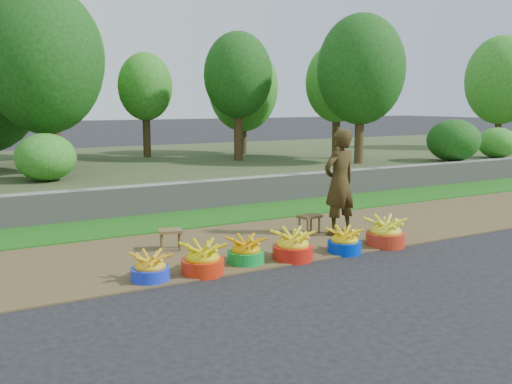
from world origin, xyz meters
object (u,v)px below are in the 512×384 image
basin_b (202,260)px  basin_d (293,247)px  basin_f (385,233)px  stool_right (309,219)px  basin_e (344,242)px  basin_a (150,269)px  stool_left (170,234)px  vendor_woman (340,182)px  basin_c (246,252)px

basin_b → basin_d: size_ratio=0.98×
basin_f → stool_right: 1.25m
basin_b → basin_e: size_ratio=1.12×
basin_a → stool_left: basin_a is taller
basin_b → basin_f: (2.85, -0.06, 0.01)m
basin_e → vendor_woman: 1.24m
stool_right → basin_b: bearing=-155.3°
basin_a → stool_right: 3.11m
basin_c → basin_d: (0.63, -0.13, 0.02)m
stool_right → vendor_woman: 0.74m
stool_right → vendor_woman: (0.38, -0.25, 0.58)m
basin_d → basin_e: 0.81m
stool_left → stool_right: bearing=-4.0°
basin_a → basin_e: basin_e is taller
basin_d → stool_left: size_ratio=1.39×
basin_a → stool_left: 1.37m
stool_right → basin_a: bearing=-160.9°
basin_a → vendor_woman: 3.46m
vendor_woman → stool_right: bearing=-41.1°
basin_b → stool_left: 1.22m
basin_b → basin_c: bearing=11.0°
basin_c → vendor_woman: 2.22m
basin_a → basin_b: basin_b is taller
basin_a → stool_right: basin_a is taller
basin_e → vendor_woman: bearing=56.7°
basin_e → basin_a: bearing=177.7°
basin_e → stool_right: 1.15m
basin_a → basin_b: size_ratio=0.87×
basin_f → basin_b: bearing=178.9°
basin_e → basin_f: basin_f is taller
basin_d → basin_e: (0.81, -0.06, -0.02)m
stool_left → vendor_woman: bearing=-8.9°
basin_c → vendor_woman: (2.01, 0.67, 0.68)m
basin_e → basin_b: bearing=178.2°
basin_e → basin_f: bearing=0.9°
stool_left → vendor_woman: (2.61, -0.41, 0.59)m
stool_left → basin_d: bearing=-44.6°
basin_b → basin_e: 2.10m
basin_f → basin_a: bearing=178.4°
basin_f → stool_right: (-0.55, 1.11, 0.07)m
basin_c → basin_f: basin_f is taller
basin_c → basin_a: bearing=-176.3°
basin_e → stool_right: basin_e is taller
basin_f → vendor_woman: 1.09m
basin_a → stool_right: (2.93, 1.01, 0.10)m
basin_a → basin_d: (1.93, -0.05, 0.03)m
basin_c → basin_e: 1.45m
basin_c → stool_right: bearing=29.7°
basin_b → stool_left: (0.06, 1.21, 0.07)m
basin_c → stool_left: bearing=119.1°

